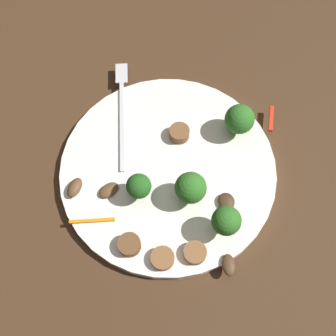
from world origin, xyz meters
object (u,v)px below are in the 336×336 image
object	(u,v)px
plate	(168,170)
mushroom_0	(109,190)
sausage_slice_1	(183,134)
mushroom_1	(229,265)
sausage_slice_2	(129,245)
broccoli_floret_3	(240,119)
broccoli_floret_1	(191,188)
pepper_strip_1	(271,119)
sausage_slice_3	(195,253)
sausage_slice_0	(163,258)
broccoli_floret_2	(139,186)
broccoli_floret_0	(226,221)
pepper_strip_0	(92,221)
fork	(122,106)
mushroom_3	(75,188)
mushroom_2	(226,201)

from	to	relation	value
plate	mushroom_0	distance (m)	0.09
sausage_slice_1	mushroom_1	world-z (taller)	sausage_slice_1
sausage_slice_2	mushroom_1	xyz separation A→B (m)	(0.01, -0.12, -0.00)
broccoli_floret_3	sausage_slice_1	size ratio (longest dim) A/B	1.86
broccoli_floret_1	pepper_strip_1	xyz separation A→B (m)	(0.15, -0.08, -0.03)
broccoli_floret_3	sausage_slice_3	distance (m)	0.19
plate	broccoli_floret_1	bearing A→B (deg)	-128.27
plate	sausage_slice_0	world-z (taller)	sausage_slice_0
broccoli_floret_2	mushroom_1	bearing A→B (deg)	-112.51
broccoli_floret_0	pepper_strip_1	xyz separation A→B (m)	(0.18, -0.02, -0.03)
broccoli_floret_2	sausage_slice_2	world-z (taller)	broccoli_floret_2
sausage_slice_2	pepper_strip_0	size ratio (longest dim) A/B	0.50
sausage_slice_1	plate	bearing A→B (deg)	175.01
fork	mushroom_3	xyz separation A→B (m)	(-0.14, 0.01, 0.00)
mushroom_3	pepper_strip_0	distance (m)	0.05
broccoli_floret_3	mushroom_1	size ratio (longest dim) A/B	1.93
fork	pepper_strip_0	bearing A→B (deg)	167.08
plate	pepper_strip_0	bearing A→B (deg)	145.42
broccoli_floret_0	pepper_strip_0	bearing A→B (deg)	103.85
broccoli_floret_0	pepper_strip_0	world-z (taller)	broccoli_floret_0
mushroom_2	mushroom_3	xyz separation A→B (m)	(-0.04, 0.20, 0.00)
fork	broccoli_floret_0	world-z (taller)	broccoli_floret_0
sausage_slice_3	mushroom_1	xyz separation A→B (m)	(-0.00, -0.04, -0.00)
sausage_slice_1	pepper_strip_1	world-z (taller)	sausage_slice_1
sausage_slice_0	pepper_strip_1	distance (m)	0.25
plate	sausage_slice_2	world-z (taller)	sausage_slice_2
mushroom_1	pepper_strip_0	distance (m)	0.18
sausage_slice_1	broccoli_floret_3	bearing A→B (deg)	-65.41
plate	broccoli_floret_3	bearing A→B (deg)	-41.49
broccoli_floret_3	sausage_slice_2	size ratio (longest dim) A/B	1.81
broccoli_floret_2	broccoli_floret_3	size ratio (longest dim) A/B	0.87
broccoli_floret_2	pepper_strip_0	bearing A→B (deg)	139.13
broccoli_floret_1	pepper_strip_0	xyz separation A→B (m)	(-0.07, 0.11, -0.03)
broccoli_floret_0	sausage_slice_3	xyz separation A→B (m)	(-0.04, 0.03, -0.03)
broccoli_floret_1	mushroom_3	bearing A→B (deg)	103.64
broccoli_floret_1	sausage_slice_0	world-z (taller)	broccoli_floret_1
pepper_strip_0	mushroom_2	bearing A→B (deg)	-63.98
mushroom_2	sausage_slice_1	bearing A→B (deg)	47.15
sausage_slice_2	broccoli_floret_0	bearing A→B (deg)	-62.10
mushroom_3	mushroom_2	bearing A→B (deg)	-77.74
sausage_slice_0	mushroom_2	xyz separation A→B (m)	(0.10, -0.06, -0.00)
sausage_slice_1	pepper_strip_1	xyz separation A→B (m)	(0.07, -0.11, -0.01)
broccoli_floret_2	mushroom_0	world-z (taller)	broccoli_floret_2
sausage_slice_2	mushroom_0	bearing A→B (deg)	39.76
broccoli_floret_2	pepper_strip_1	size ratio (longest dim) A/B	1.12
plate	broccoli_floret_3	size ratio (longest dim) A/B	5.61
broccoli_floret_3	pepper_strip_0	bearing A→B (deg)	142.13
plate	broccoli_floret_3	distance (m)	0.12
broccoli_floret_0	broccoli_floret_3	distance (m)	0.15
broccoli_floret_1	sausage_slice_0	size ratio (longest dim) A/B	1.77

